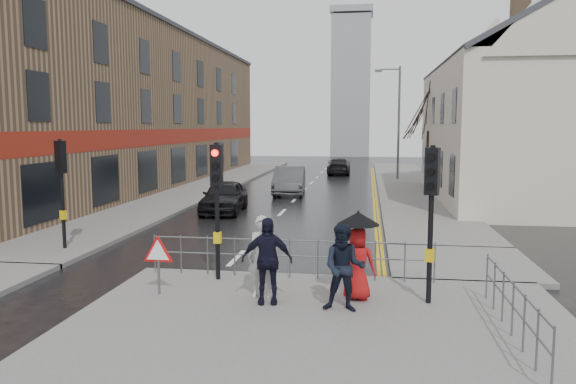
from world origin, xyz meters
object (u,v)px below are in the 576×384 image
(car_parked, at_px, (224,196))
(car_mid, at_px, (289,180))
(pedestrian_d, at_px, (267,260))
(pedestrian_b, at_px, (344,268))
(pedestrian_a, at_px, (263,257))
(pedestrian_with_umbrella, at_px, (358,251))

(car_parked, bearing_deg, car_mid, 71.29)
(pedestrian_d, relative_size, car_parked, 0.43)
(pedestrian_b, distance_m, pedestrian_d, 1.69)
(pedestrian_a, distance_m, car_parked, 13.43)
(pedestrian_with_umbrella, xyz_separation_m, pedestrian_d, (-1.92, -0.52, -0.16))
(pedestrian_b, relative_size, pedestrian_d, 0.98)
(pedestrian_b, distance_m, pedestrian_with_umbrella, 0.87)
(pedestrian_with_umbrella, xyz_separation_m, car_parked, (-6.29, 12.66, -0.49))
(pedestrian_a, xyz_separation_m, pedestrian_d, (0.18, -0.42, 0.02))
(pedestrian_a, height_order, pedestrian_b, pedestrian_a)
(car_parked, bearing_deg, pedestrian_with_umbrella, -66.89)
(pedestrian_b, bearing_deg, pedestrian_with_umbrella, 76.05)
(pedestrian_with_umbrella, distance_m, car_mid, 20.37)
(pedestrian_d, bearing_deg, pedestrian_with_umbrella, 8.04)
(pedestrian_a, height_order, pedestrian_d, pedestrian_d)
(car_parked, xyz_separation_m, car_mid, (2.00, 7.25, 0.06))
(car_mid, bearing_deg, car_parked, -109.86)
(pedestrian_b, xyz_separation_m, pedestrian_with_umbrella, (0.26, 0.82, 0.18))
(pedestrian_b, bearing_deg, pedestrian_a, 162.10)
(pedestrian_a, distance_m, pedestrian_d, 0.46)
(pedestrian_with_umbrella, height_order, car_mid, pedestrian_with_umbrella)
(pedestrian_b, height_order, pedestrian_with_umbrella, pedestrian_with_umbrella)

